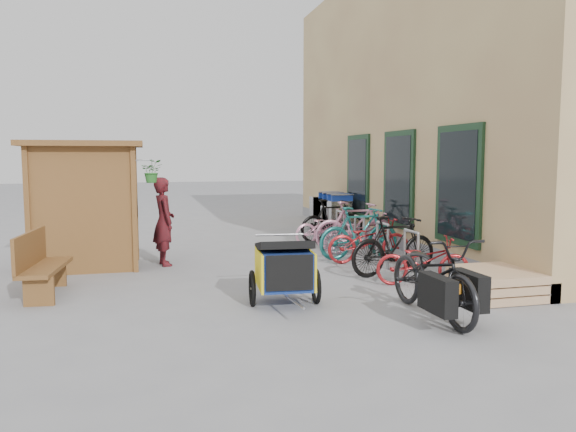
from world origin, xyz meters
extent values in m
plane|color=gray|center=(0.00, 0.00, 0.00)|extent=(80.00, 80.00, 0.00)
cube|color=tan|center=(6.50, 4.50, 3.50)|extent=(6.00, 13.00, 7.00)
cube|color=gray|center=(3.58, 4.50, 0.15)|extent=(0.18, 13.00, 0.30)
cube|color=#16331D|center=(3.47, 0.50, 1.60)|extent=(0.06, 1.50, 2.20)
cube|color=black|center=(3.44, 0.50, 1.60)|extent=(0.02, 1.25, 1.95)
cube|color=#16331D|center=(3.47, 3.00, 1.60)|extent=(0.06, 1.50, 2.20)
cube|color=black|center=(3.44, 3.00, 1.60)|extent=(0.02, 1.25, 1.95)
cube|color=#16331D|center=(3.47, 5.50, 1.60)|extent=(0.06, 1.50, 2.20)
cube|color=black|center=(3.44, 5.50, 1.60)|extent=(0.02, 1.25, 1.95)
cube|color=brown|center=(-4.10, 1.85, 1.15)|extent=(0.09, 0.09, 2.30)
cube|color=brown|center=(-2.30, 1.85, 1.15)|extent=(0.09, 0.09, 2.30)
cube|color=brown|center=(-4.10, 3.15, 1.15)|extent=(0.09, 0.09, 2.30)
cube|color=brown|center=(-2.30, 3.15, 1.15)|extent=(0.09, 0.09, 2.30)
cube|color=brown|center=(-4.07, 2.50, 1.15)|extent=(0.05, 1.30, 2.30)
cube|color=brown|center=(-3.20, 1.88, 1.15)|extent=(1.80, 0.05, 2.30)
cube|color=brown|center=(-3.20, 3.12, 1.15)|extent=(1.80, 0.05, 2.30)
cube|color=brown|center=(-3.20, 2.50, 2.35)|extent=(2.15, 1.65, 0.10)
cube|color=brown|center=(-3.40, 2.50, 0.90)|extent=(1.30, 1.15, 0.04)
cube|color=brown|center=(-3.40, 2.50, 1.50)|extent=(1.30, 1.15, 0.04)
cylinder|color=#A5A8AD|center=(-2.12, 1.85, 2.05)|extent=(0.36, 0.02, 0.02)
imported|color=#276A25|center=(-1.97, 1.85, 1.85)|extent=(0.38, 0.33, 0.42)
cylinder|color=#A5A8AD|center=(2.30, -0.25, 0.42)|extent=(0.05, 0.05, 0.84)
cylinder|color=#A5A8AD|center=(2.30, 0.25, 0.42)|extent=(0.05, 0.05, 0.84)
cylinder|color=#A5A8AD|center=(2.30, 0.00, 0.84)|extent=(0.05, 0.50, 0.05)
cylinder|color=#A5A8AD|center=(2.30, 0.95, 0.42)|extent=(0.05, 0.05, 0.84)
cylinder|color=#A5A8AD|center=(2.30, 1.45, 0.42)|extent=(0.05, 0.05, 0.84)
cylinder|color=#A5A8AD|center=(2.30, 1.20, 0.84)|extent=(0.05, 0.50, 0.05)
cylinder|color=#A5A8AD|center=(2.30, 2.15, 0.42)|extent=(0.05, 0.05, 0.84)
cylinder|color=#A5A8AD|center=(2.30, 2.65, 0.42)|extent=(0.05, 0.05, 0.84)
cylinder|color=#A5A8AD|center=(2.30, 2.40, 0.84)|extent=(0.05, 0.50, 0.05)
cylinder|color=#A5A8AD|center=(2.30, 3.35, 0.42)|extent=(0.05, 0.05, 0.84)
cylinder|color=#A5A8AD|center=(2.30, 3.85, 0.42)|extent=(0.05, 0.05, 0.84)
cylinder|color=#A5A8AD|center=(2.30, 3.60, 0.84)|extent=(0.05, 0.50, 0.05)
cylinder|color=#A5A8AD|center=(2.30, 4.55, 0.42)|extent=(0.05, 0.05, 0.84)
cylinder|color=#A5A8AD|center=(2.30, 5.05, 0.42)|extent=(0.05, 0.05, 0.84)
cylinder|color=#A5A8AD|center=(2.30, 4.80, 0.84)|extent=(0.05, 0.50, 0.05)
cube|color=tan|center=(3.00, -1.40, 0.07)|extent=(1.00, 1.20, 0.12)
cube|color=tan|center=(3.00, -1.40, 0.21)|extent=(1.00, 1.20, 0.12)
cube|color=tan|center=(3.00, -1.40, 0.35)|extent=(1.00, 1.20, 0.12)
cube|color=brown|center=(-3.60, 0.35, 0.44)|extent=(0.62, 1.60, 0.06)
cube|color=brown|center=(-3.81, 0.35, 0.73)|extent=(0.20, 1.56, 0.52)
cube|color=brown|center=(-3.60, -0.27, 0.21)|extent=(0.42, 0.10, 0.42)
cube|color=brown|center=(-3.60, 0.98, 0.21)|extent=(0.42, 0.10, 0.42)
cube|color=silver|center=(3.00, 5.90, 0.65)|extent=(0.60, 0.92, 0.56)
cube|color=#1C3EB6|center=(3.00, 5.43, 1.03)|extent=(0.60, 0.04, 0.20)
cylinder|color=silver|center=(3.00, 5.40, 1.11)|extent=(0.63, 0.04, 0.04)
cylinder|color=black|center=(2.76, 5.52, 0.07)|extent=(0.04, 0.13, 0.13)
cube|color=silver|center=(3.00, 6.28, 0.65)|extent=(0.60, 0.92, 0.56)
cube|color=#1C3EB6|center=(3.00, 5.81, 1.03)|extent=(0.60, 0.04, 0.20)
cylinder|color=silver|center=(3.00, 5.78, 1.11)|extent=(0.63, 0.04, 0.04)
cylinder|color=black|center=(2.76, 5.90, 0.07)|extent=(0.04, 0.13, 0.13)
cube|color=silver|center=(3.00, 6.65, 0.65)|extent=(0.60, 0.92, 0.56)
cube|color=#1C3EB6|center=(3.00, 6.19, 1.03)|extent=(0.60, 0.04, 0.20)
cylinder|color=silver|center=(3.00, 6.16, 1.11)|extent=(0.63, 0.04, 0.04)
cylinder|color=black|center=(2.76, 6.28, 0.07)|extent=(0.04, 0.13, 0.13)
cube|color=silver|center=(3.00, 7.03, 0.65)|extent=(0.60, 0.92, 0.56)
cube|color=#1C3EB6|center=(3.00, 6.57, 1.03)|extent=(0.60, 0.04, 0.20)
cylinder|color=silver|center=(3.00, 6.54, 1.11)|extent=(0.63, 0.04, 0.04)
cylinder|color=black|center=(2.76, 6.65, 0.07)|extent=(0.04, 0.13, 0.13)
cube|color=#1B3696|center=(-0.20, -1.02, 0.52)|extent=(0.77, 0.96, 0.53)
cube|color=yellow|center=(-0.56, -0.99, 0.52)|extent=(0.12, 0.91, 0.53)
cube|color=yellow|center=(0.16, -1.05, 0.52)|extent=(0.12, 0.91, 0.53)
cube|color=black|center=(-0.24, -1.49, 0.55)|extent=(0.64, 0.09, 0.49)
cube|color=black|center=(-0.19, -0.97, 0.84)|extent=(0.83, 0.93, 0.26)
torus|color=black|center=(-0.66, -0.98, 0.24)|extent=(0.11, 0.53, 0.53)
torus|color=black|center=(0.26, -1.06, 0.24)|extent=(0.11, 0.53, 0.53)
cylinder|color=#B7B7BC|center=(-0.27, -1.79, 0.24)|extent=(0.10, 0.77, 0.03)
cylinder|color=#B7B7BC|center=(-0.15, -0.53, 0.94)|extent=(0.73, 0.10, 0.03)
imported|color=black|center=(1.54, -2.13, 0.55)|extent=(0.78, 2.12, 1.11)
cube|color=black|center=(1.30, -2.69, 0.45)|extent=(0.19, 0.65, 0.45)
cube|color=black|center=(1.80, -2.58, 0.45)|extent=(0.19, 0.65, 0.45)
cube|color=#C86F12|center=(1.55, -2.63, 0.50)|extent=(0.12, 0.18, 0.12)
imported|color=maroon|center=(-1.76, 2.41, 0.86)|extent=(0.53, 0.70, 1.72)
imported|color=maroon|center=(2.31, -0.42, 0.40)|extent=(1.63, 0.90, 0.81)
imported|color=black|center=(2.18, 0.42, 0.54)|extent=(1.85, 0.85, 1.07)
imported|color=maroon|center=(2.21, 1.66, 0.45)|extent=(1.73, 0.65, 0.90)
imported|color=#1C716F|center=(2.18, 2.09, 0.55)|extent=(1.87, 0.73, 1.09)
imported|color=pink|center=(2.46, 2.72, 0.45)|extent=(1.73, 0.61, 0.91)
imported|color=pink|center=(2.47, 3.11, 0.56)|extent=(1.87, 0.55, 1.12)
imported|color=pink|center=(2.10, 4.07, 0.42)|extent=(1.67, 0.80, 0.84)
imported|color=black|center=(2.41, 4.47, 0.54)|extent=(1.85, 0.82, 1.07)
camera|label=1|loc=(-2.11, -8.69, 2.11)|focal=35.00mm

